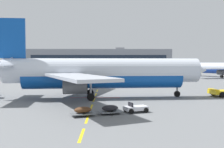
{
  "coord_description": "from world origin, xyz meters",
  "views": [
    {
      "loc": [
        19.96,
        -19.44,
        5.59
      ],
      "look_at": [
        20.79,
        25.35,
        3.6
      ],
      "focal_mm": 42.31,
      "sensor_mm": 36.0,
      "label": 1
    }
  ],
  "objects_px": {
    "airliner_foreground": "(100,73)",
    "airliner_mid_left": "(223,68)",
    "airliner_far_center": "(6,66)",
    "baggage_train": "(110,109)"
  },
  "relations": [
    {
      "from": "airliner_far_center",
      "to": "baggage_train",
      "type": "height_order",
      "value": "airliner_far_center"
    },
    {
      "from": "airliner_mid_left",
      "to": "airliner_far_center",
      "type": "xyz_separation_m",
      "value": [
        -85.13,
        13.69,
        0.67
      ]
    },
    {
      "from": "airliner_far_center",
      "to": "baggage_train",
      "type": "bearing_deg",
      "value": -62.7
    },
    {
      "from": "airliner_foreground",
      "to": "baggage_train",
      "type": "xyz_separation_m",
      "value": [
        1.51,
        -12.9,
        -3.42
      ]
    },
    {
      "from": "airliner_foreground",
      "to": "baggage_train",
      "type": "bearing_deg",
      "value": -83.31
    },
    {
      "from": "airliner_mid_left",
      "to": "airliner_far_center",
      "type": "relative_size",
      "value": 0.84
    },
    {
      "from": "airliner_foreground",
      "to": "baggage_train",
      "type": "relative_size",
      "value": 4.06
    },
    {
      "from": "airliner_mid_left",
      "to": "airliner_far_center",
      "type": "height_order",
      "value": "airliner_far_center"
    },
    {
      "from": "airliner_foreground",
      "to": "airliner_mid_left",
      "type": "distance_m",
      "value": 71.08
    },
    {
      "from": "airliner_foreground",
      "to": "airliner_mid_left",
      "type": "relative_size",
      "value": 1.19
    }
  ]
}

